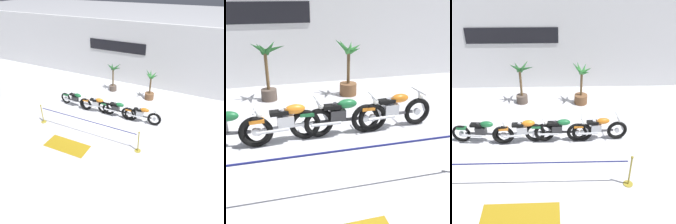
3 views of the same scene
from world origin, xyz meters
TOP-DOWN VIEW (x-y plane):
  - ground_plane at (0.00, 0.00)m, footprint 120.00×120.00m
  - back_wall at (-0.01, 5.12)m, footprint 28.00×0.29m
  - motorcycle_green_0 at (-1.99, 0.63)m, footprint 2.20×0.62m
  - motorcycle_orange_1 at (-0.57, 0.59)m, footprint 2.16×0.62m
  - motorcycle_green_2 at (0.64, 0.63)m, footprint 2.37×0.62m
  - motorcycle_orange_3 at (2.00, 0.67)m, footprint 2.15×0.62m
  - potted_palm_left_of_row at (-0.91, 3.48)m, footprint 1.08×1.10m
  - potted_palm_right_of_row at (1.63, 3.36)m, footprint 0.89×1.09m
  - stanchion_far_left at (-1.12, -1.53)m, footprint 5.30×0.28m
  - stanchion_mid_left at (2.63, -1.53)m, footprint 0.28×0.28m
  - floor_banner at (-0.39, -2.59)m, footprint 2.05×0.91m

SIDE VIEW (x-z plane):
  - ground_plane at x=0.00m, z-range 0.00..0.00m
  - floor_banner at x=-0.39m, z-range 0.00..0.01m
  - stanchion_mid_left at x=2.63m, z-range -0.17..0.88m
  - motorcycle_green_0 at x=-1.99m, z-range 0.00..0.91m
  - motorcycle_orange_1 at x=-0.57m, z-range -0.01..0.93m
  - motorcycle_orange_3 at x=2.00m, z-range -0.01..0.93m
  - motorcycle_green_2 at x=0.64m, z-range -0.01..0.93m
  - stanchion_far_left at x=-1.12m, z-range 0.13..1.19m
  - potted_palm_right_of_row at x=1.63m, z-range -0.15..1.74m
  - potted_palm_left_of_row at x=-0.91m, z-range -0.04..1.90m
  - back_wall at x=-0.01m, z-range 0.00..4.20m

